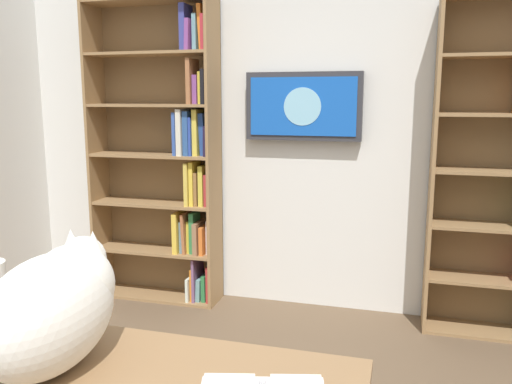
% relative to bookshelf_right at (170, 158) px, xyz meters
% --- Properties ---
extents(wall_back, '(4.52, 0.06, 2.70)m').
position_rel_bookshelf_right_xyz_m(wall_back, '(-1.04, -0.17, 0.29)').
color(wall_back, silver).
rests_on(wall_back, ground).
extents(bookshelf_right, '(0.95, 0.28, 2.16)m').
position_rel_bookshelf_right_xyz_m(bookshelf_right, '(0.00, 0.00, 0.00)').
color(bookshelf_right, '#937047').
rests_on(bookshelf_right, ground).
extents(wall_mounted_tv, '(0.79, 0.07, 0.46)m').
position_rel_bookshelf_right_xyz_m(wall_mounted_tv, '(-0.96, -0.08, 0.37)').
color(wall_mounted_tv, '#333338').
extents(cat, '(0.30, 0.61, 0.37)m').
position_rel_bookshelf_right_xyz_m(cat, '(-0.70, 2.27, -0.15)').
color(cat, white).
rests_on(cat, desk).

